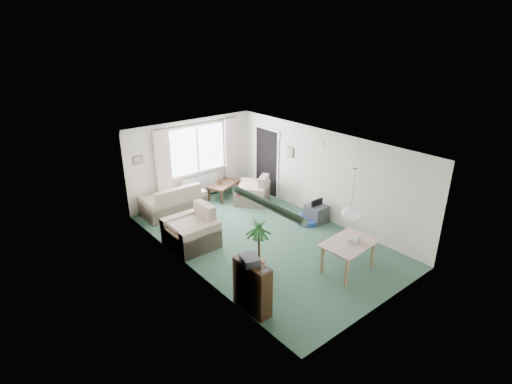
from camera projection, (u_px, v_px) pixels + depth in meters
ground at (264, 239)px, 9.67m from camera, size 6.50×6.50×0.00m
window at (197, 149)px, 11.52m from camera, size 1.80×0.03×1.30m
curtain_rod at (197, 123)px, 11.17m from camera, size 2.60×0.03×0.03m
curtain_left at (163, 166)px, 10.87m from camera, size 0.45×0.08×2.00m
curtain_right at (231, 151)px, 12.22m from camera, size 0.45×0.08×2.00m
radiator at (200, 185)px, 11.92m from camera, size 1.20×0.10×0.55m
doorway at (267, 162)px, 12.03m from camera, size 0.03×0.95×2.00m
pendant_lamp at (351, 214)px, 7.58m from camera, size 0.36×0.36×0.36m
tinsel_garland at (267, 204)px, 6.03m from camera, size 1.60×1.60×0.12m
bauble_cluster_a at (280, 134)px, 10.23m from camera, size 0.20×0.20×0.20m
bauble_cluster_b at (323, 142)px, 9.55m from camera, size 0.20×0.20×0.20m
wall_picture_back at (138, 160)px, 10.45m from camera, size 0.28×0.03×0.22m
wall_picture_right at (290, 152)px, 11.10m from camera, size 0.03×0.24×0.30m
sofa at (173, 199)px, 10.93m from camera, size 1.67×0.89×0.83m
armchair_corner at (252, 189)px, 11.60m from camera, size 1.27×1.26×0.83m
armchair_left at (191, 227)px, 9.22m from camera, size 1.02×1.08×0.96m
coffee_table at (224, 190)px, 11.99m from camera, size 1.12×0.87×0.45m
photo_frame at (220, 182)px, 11.82m from camera, size 0.12×0.06×0.16m
bookshelf at (252, 287)px, 7.10m from camera, size 0.28×0.80×0.97m
hifi_box at (250, 260)px, 6.89m from camera, size 0.37×0.41×0.14m
houseplant at (259, 244)px, 8.24m from camera, size 0.67×0.67×1.24m
dining_table at (348, 257)px, 8.33m from camera, size 1.08×0.76×0.65m
gift_box at (354, 240)px, 8.21m from camera, size 0.30×0.26×0.12m
tv_cube at (316, 213)px, 10.49m from camera, size 0.46×0.51×0.46m
pet_bed at (308, 220)px, 10.50m from camera, size 0.71×0.71×0.13m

